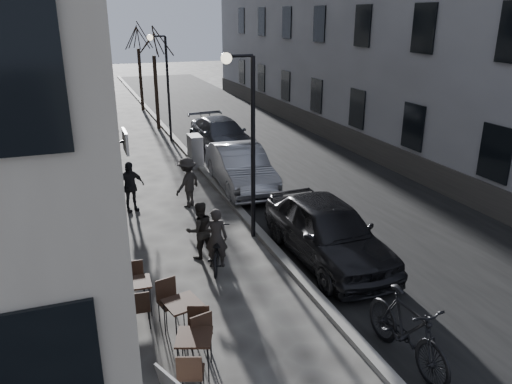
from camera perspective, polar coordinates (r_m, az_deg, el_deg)
ground at (r=9.70m, az=12.57°, el=-19.03°), size 120.00×120.00×0.00m
road at (r=24.45m, az=0.18°, el=5.55°), size 7.30×60.00×0.00m
kerb at (r=23.45m, az=-8.24°, el=4.88°), size 0.25×60.00×0.12m
streetlamp_near at (r=13.24m, az=-1.05°, el=7.35°), size 0.90×0.28×5.09m
streetlamp_far at (r=24.74m, az=-10.48°, el=12.85°), size 0.90×0.28×5.09m
tree_near at (r=27.58m, az=-11.70°, el=16.59°), size 2.40×2.40×5.70m
tree_far at (r=33.52m, az=-13.41°, el=16.97°), size 2.40×2.40×5.70m
bistro_set_a at (r=9.19m, az=-7.02°, el=-17.53°), size 0.90×1.55×0.89m
bistro_set_b at (r=10.04m, az=-8.33°, el=-13.85°), size 0.80×1.64×0.94m
bistro_set_c at (r=11.00m, az=-13.41°, el=-11.23°), size 0.62×1.47×0.86m
utility_cabinet at (r=20.70m, az=-6.96°, el=4.66°), size 0.49×0.89×1.33m
bicycle at (r=12.54m, az=-4.54°, el=-6.48°), size 1.19×1.91×0.95m
cyclist_rider at (r=12.41m, az=-4.58°, el=-5.23°), size 0.66×0.54×1.55m
pedestrian_near at (r=12.90m, az=-6.45°, el=-4.34°), size 0.82×0.68×1.53m
pedestrian_mid at (r=16.35m, az=-7.83°, el=1.10°), size 1.21×1.15×1.65m
pedestrian_far at (r=16.30m, az=-14.22°, el=0.60°), size 1.04×0.66×1.64m
car_near at (r=12.80m, az=8.21°, el=-4.41°), size 1.96×4.76×1.62m
car_mid at (r=17.97m, az=-1.79°, el=2.83°), size 1.87×4.77×1.54m
car_far at (r=23.15m, az=-3.96°, el=6.52°), size 2.37×5.10×1.44m
moped at (r=9.62m, az=16.88°, el=-14.82°), size 0.73×2.28×1.36m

